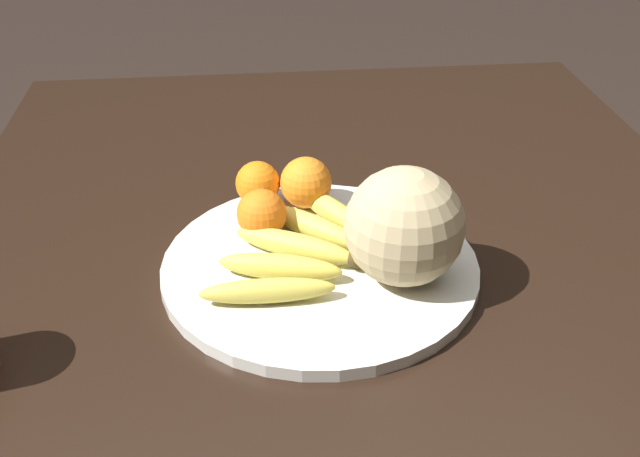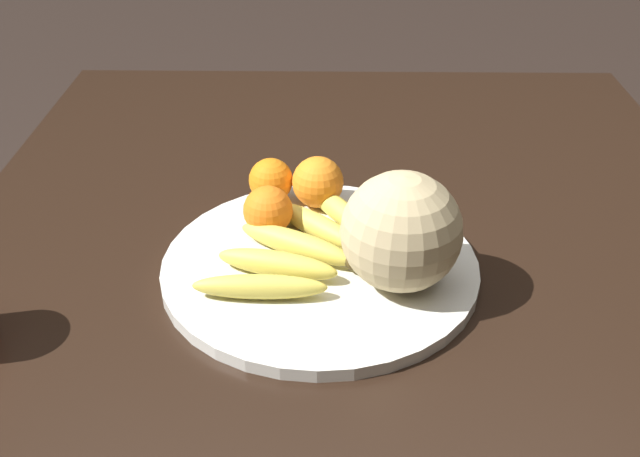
{
  "view_description": "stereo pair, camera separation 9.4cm",
  "coord_description": "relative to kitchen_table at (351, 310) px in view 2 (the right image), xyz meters",
  "views": [
    {
      "loc": [
        -0.81,
        0.12,
        1.27
      ],
      "look_at": [
        -0.02,
        0.04,
        0.77
      ],
      "focal_mm": 42.0,
      "sensor_mm": 36.0,
      "label": 1
    },
    {
      "loc": [
        -0.81,
        0.03,
        1.27
      ],
      "look_at": [
        -0.02,
        0.04,
        0.77
      ],
      "focal_mm": 42.0,
      "sensor_mm": 36.0,
      "label": 2
    }
  ],
  "objects": [
    {
      "name": "orange_front_left",
      "position": [
        0.14,
        0.12,
        0.13
      ],
      "size": [
        0.06,
        0.06,
        0.06
      ],
      "color": "orange",
      "rests_on": "fruit_bowl"
    },
    {
      "name": "orange_front_right",
      "position": [
        0.12,
        0.05,
        0.13
      ],
      "size": [
        0.07,
        0.07,
        0.07
      ],
      "color": "orange",
      "rests_on": "fruit_bowl"
    },
    {
      "name": "kitchen_table",
      "position": [
        0.0,
        0.0,
        0.0
      ],
      "size": [
        1.42,
        1.13,
        0.7
      ],
      "color": "black",
      "rests_on": "ground_plane"
    },
    {
      "name": "orange_mid_center",
      "position": [
        0.05,
        0.11,
        0.13
      ],
      "size": [
        0.07,
        0.07,
        0.07
      ],
      "color": "orange",
      "rests_on": "fruit_bowl"
    },
    {
      "name": "fruit_bowl",
      "position": [
        -0.02,
        0.04,
        0.09
      ],
      "size": [
        0.41,
        0.41,
        0.02
      ],
      "color": "silver",
      "rests_on": "kitchen_table"
    },
    {
      "name": "melon",
      "position": [
        -0.06,
        -0.05,
        0.17
      ],
      "size": [
        0.15,
        0.15,
        0.15
      ],
      "color": "tan",
      "rests_on": "fruit_bowl"
    },
    {
      "name": "banana_bunch",
      "position": [
        -0.01,
        0.07,
        0.11
      ],
      "size": [
        0.27,
        0.24,
        0.03
      ],
      "rotation": [
        0.0,
        0.0,
        7.36
      ],
      "color": "#473819",
      "rests_on": "fruit_bowl"
    },
    {
      "name": "orange_back_left",
      "position": [
        0.04,
        -0.04,
        0.13
      ],
      "size": [
        0.06,
        0.06,
        0.06
      ],
      "color": "orange",
      "rests_on": "fruit_bowl"
    }
  ]
}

